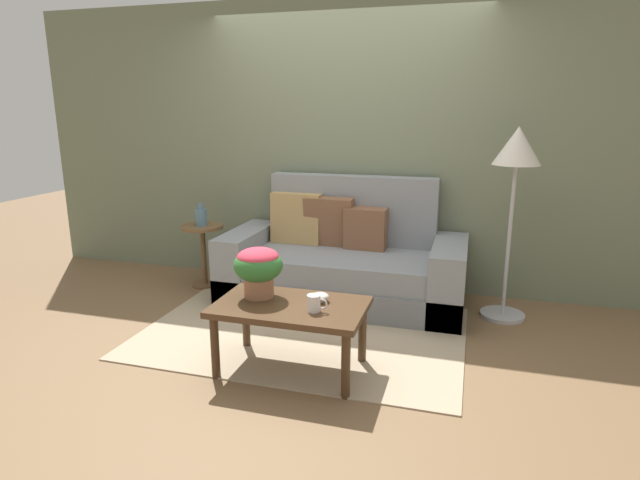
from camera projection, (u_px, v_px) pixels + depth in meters
name	position (u px, v px, depth m)	size (l,w,h in m)	color
ground_plane	(305.00, 330.00, 4.04)	(14.00, 14.00, 0.00)	brown
wall_back	(345.00, 147.00, 4.88)	(6.40, 0.12, 2.63)	slate
area_rug	(304.00, 332.00, 4.00)	(2.39, 1.66, 0.01)	tan
couch	(343.00, 264.00, 4.64)	(2.08, 0.93, 1.07)	slate
coffee_table	(291.00, 313.00, 3.35)	(0.96, 0.59, 0.46)	#442D1B
side_table	(203.00, 244.00, 4.95)	(0.39, 0.39, 0.60)	brown
floor_lamp	(516.00, 164.00, 4.00)	(0.36, 0.36, 1.53)	#B2B2B7
potted_plant	(258.00, 266.00, 3.42)	(0.32, 0.32, 0.33)	#A36B4C
coffee_mug	(314.00, 303.00, 3.20)	(0.13, 0.08, 0.10)	white
snack_bowl	(320.00, 297.00, 3.36)	(0.11, 0.11, 0.06)	silver
table_vase	(201.00, 217.00, 4.87)	(0.11, 0.11, 0.21)	slate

